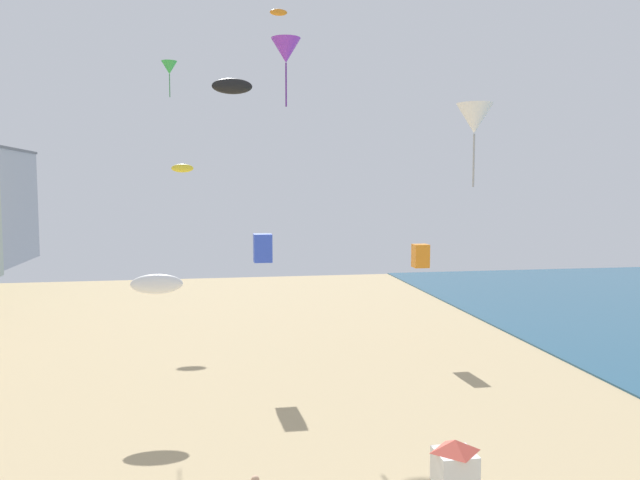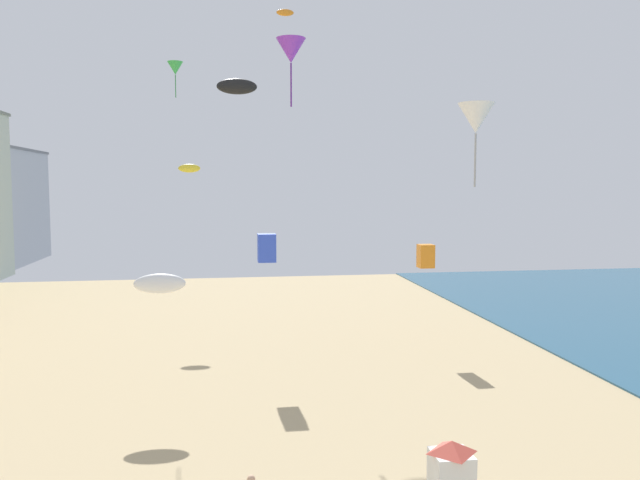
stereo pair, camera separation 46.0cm
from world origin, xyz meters
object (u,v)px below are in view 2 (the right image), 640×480
Objects in this scene: kite_black_parafoil at (237,86)px; kite_green_delta at (175,68)px; kite_purple_delta at (291,51)px; kite_white_parafoil at (160,284)px; kite_yellow_parafoil at (189,168)px; lifeguard_stand at (451,465)px; kite_blue_box at (267,248)px; kite_orange_box at (426,256)px; kite_orange_parafoil at (285,13)px; kite_white_delta at (476,118)px.

kite_green_delta is (-3.65, 3.93, 1.61)m from kite_black_parafoil.
kite_purple_delta reaches higher than kite_green_delta.
kite_purple_delta reaches higher than kite_white_parafoil.
kite_black_parafoil is 1.43× the size of kite_yellow_parafoil.
kite_blue_box is (-4.07, 17.19, 4.62)m from lifeguard_stand.
kite_orange_box is at bearing -15.17° from kite_green_delta.
kite_green_delta reaches higher than kite_orange_box.
kite_green_delta is (-9.15, 23.93, 15.14)m from lifeguard_stand.
kite_green_delta is (-5.08, 6.74, 10.51)m from kite_blue_box.
kite_white_delta is (5.07, -23.42, -9.88)m from kite_orange_parafoil.
kite_yellow_parafoil is (-3.27, 11.13, -4.31)m from kite_black_parafoil.
kite_orange_box is (9.75, 2.72, -0.90)m from kite_blue_box.
lifeguard_stand is 26.71m from kite_purple_delta.
kite_white_parafoil is at bearing 154.77° from kite_white_delta.
kite_white_parafoil is at bearing -90.56° from kite_green_delta.
kite_yellow_parafoil is 27.16m from kite_white_delta.
kite_orange_box is at bearing -54.37° from kite_orange_parafoil.
kite_orange_box reaches higher than kite_white_parafoil.
kite_white_parafoil is at bearing -91.52° from kite_yellow_parafoil.
kite_orange_parafoil is (-1.74, 30.26, 20.41)m from lifeguard_stand.
kite_green_delta is (-0.38, -7.19, 5.92)m from kite_yellow_parafoil.
kite_white_parafoil is at bearing -117.49° from kite_black_parafoil.
kite_yellow_parafoil is 0.50× the size of kite_white_delta.
kite_green_delta is (-12.47, 17.09, 4.61)m from kite_white_delta.
kite_white_parafoil is (-0.49, -18.35, -5.73)m from kite_yellow_parafoil.
kite_orange_parafoil reaches higher than kite_green_delta.
kite_orange_box is at bearing 79.81° from kite_white_delta.
kite_blue_box is 0.66× the size of kite_black_parafoil.
kite_orange_parafoil is at bearing 40.53° from kite_green_delta.
kite_black_parafoil is (-3.75, -10.27, -6.89)m from kite_orange_parafoil.
kite_orange_box is at bearing 15.57° from kite_blue_box.
kite_green_delta reaches higher than kite_white_delta.
kite_white_parafoil is at bearing -139.53° from kite_blue_box.
kite_white_parafoil reaches higher than lifeguard_stand.
lifeguard_stand is 21.03m from kite_orange_box.
kite_orange_parafoil is 25.47m from kite_white_parafoil.
kite_green_delta is (-14.82, 4.02, 11.42)m from kite_orange_box.
kite_purple_delta reaches higher than kite_blue_box.
lifeguard_stand is at bearing -115.94° from kite_white_delta.
kite_white_delta is (5.60, -14.53, -5.34)m from kite_purple_delta.
kite_yellow_parafoil reaches higher than lifeguard_stand.
kite_orange_box is 0.44× the size of kite_white_delta.
kite_purple_delta is 2.84× the size of kite_orange_box.
kite_white_delta is (12.10, -24.28, 1.31)m from kite_yellow_parafoil.
kite_white_parafoil is at bearing -113.25° from kite_orange_parafoil.
kite_orange_parafoil is (0.53, 8.90, 4.54)m from kite_purple_delta.
kite_orange_parafoil is at bearing 95.36° from lifeguard_stand.
kite_green_delta is at bearing 89.44° from kite_white_parafoil.
kite_white_parafoil is (-9.26, 12.77, 3.49)m from lifeguard_stand.
kite_yellow_parafoil is 19.23m from kite_white_parafoil.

